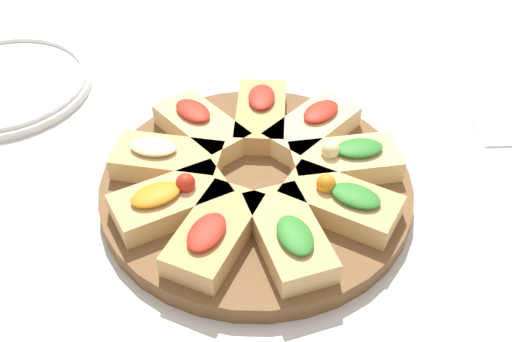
# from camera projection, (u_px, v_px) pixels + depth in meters

# --- Properties ---
(ground_plane) EXTENTS (3.00, 3.00, 0.00)m
(ground_plane) POSITION_uv_depth(u_px,v_px,m) (256.00, 193.00, 0.63)
(ground_plane) COLOR beige
(serving_board) EXTENTS (0.32, 0.32, 0.02)m
(serving_board) POSITION_uv_depth(u_px,v_px,m) (256.00, 187.00, 0.62)
(serving_board) COLOR brown
(serving_board) RESTS_ON ground_plane
(focaccia_slice_0) EXTENTS (0.12, 0.06, 0.03)m
(focaccia_slice_0) POSITION_uv_depth(u_px,v_px,m) (214.00, 233.00, 0.54)
(focaccia_slice_0) COLOR tan
(focaccia_slice_0) RESTS_ON serving_board
(focaccia_slice_1) EXTENTS (0.12, 0.11, 0.03)m
(focaccia_slice_1) POSITION_uv_depth(u_px,v_px,m) (289.00, 236.00, 0.54)
(focaccia_slice_1) COLOR tan
(focaccia_slice_1) RESTS_ON serving_board
(focaccia_slice_2) EXTENTS (0.07, 0.12, 0.04)m
(focaccia_slice_2) POSITION_uv_depth(u_px,v_px,m) (341.00, 201.00, 0.57)
(focaccia_slice_2) COLOR tan
(focaccia_slice_2) RESTS_ON serving_board
(focaccia_slice_3) EXTENTS (0.10, 0.12, 0.04)m
(focaccia_slice_3) POSITION_uv_depth(u_px,v_px,m) (345.00, 160.00, 0.62)
(focaccia_slice_3) COLOR #DBB775
(focaccia_slice_3) RESTS_ON serving_board
(focaccia_slice_4) EXTENTS (0.12, 0.09, 0.03)m
(focaccia_slice_4) POSITION_uv_depth(u_px,v_px,m) (313.00, 127.00, 0.66)
(focaccia_slice_4) COLOR #E5C689
(focaccia_slice_4) RESTS_ON serving_board
(focaccia_slice_5) EXTENTS (0.12, 0.08, 0.03)m
(focaccia_slice_5) POSITION_uv_depth(u_px,v_px,m) (261.00, 114.00, 0.67)
(focaccia_slice_5) COLOR tan
(focaccia_slice_5) RESTS_ON serving_board
(focaccia_slice_6) EXTENTS (0.10, 0.12, 0.03)m
(focaccia_slice_6) POSITION_uv_depth(u_px,v_px,m) (201.00, 127.00, 0.66)
(focaccia_slice_6) COLOR #DBB775
(focaccia_slice_6) RESTS_ON serving_board
(focaccia_slice_7) EXTENTS (0.07, 0.12, 0.03)m
(focaccia_slice_7) POSITION_uv_depth(u_px,v_px,m) (167.00, 159.00, 0.62)
(focaccia_slice_7) COLOR tan
(focaccia_slice_7) RESTS_ON serving_board
(focaccia_slice_8) EXTENTS (0.12, 0.11, 0.04)m
(focaccia_slice_8) POSITION_uv_depth(u_px,v_px,m) (171.00, 201.00, 0.57)
(focaccia_slice_8) COLOR tan
(focaccia_slice_8) RESTS_ON serving_board
(plate_right) EXTENTS (0.22, 0.22, 0.02)m
(plate_right) POSITION_uv_depth(u_px,v_px,m) (2.00, 84.00, 0.76)
(plate_right) COLOR white
(plate_right) RESTS_ON ground_plane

